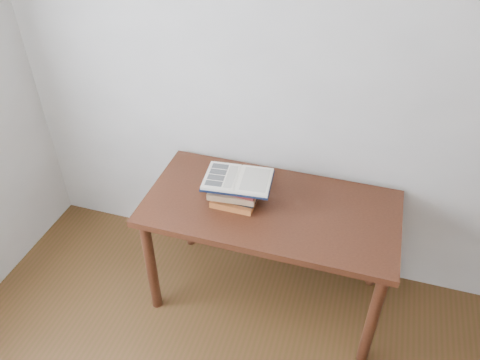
% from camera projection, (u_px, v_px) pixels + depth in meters
% --- Properties ---
extents(room_shell, '(3.54, 3.54, 2.62)m').
position_uv_depth(room_shell, '(130.00, 305.00, 0.86)').
color(room_shell, beige).
rests_on(room_shell, ground).
extents(desk, '(1.34, 0.67, 0.72)m').
position_uv_depth(desk, '(270.00, 219.00, 2.52)').
color(desk, '#452011').
rests_on(desk, ground).
extents(book_stack, '(0.27, 0.20, 0.13)m').
position_uv_depth(book_stack, '(236.00, 192.00, 2.45)').
color(book_stack, '#AC5927').
rests_on(book_stack, desk).
extents(open_book, '(0.37, 0.28, 0.03)m').
position_uv_depth(open_book, '(238.00, 179.00, 2.40)').
color(open_book, black).
rests_on(open_book, book_stack).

